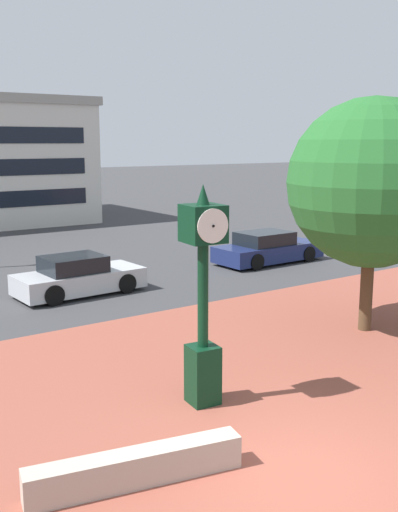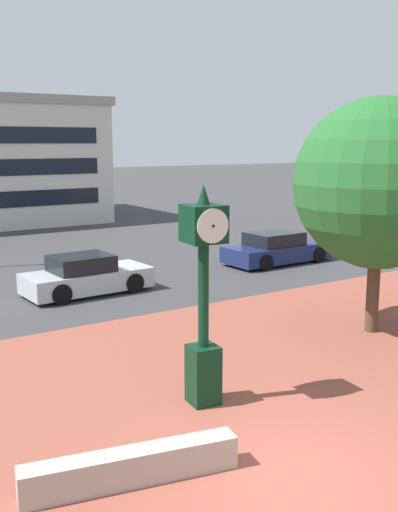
{
  "view_description": "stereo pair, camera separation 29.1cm",
  "coord_description": "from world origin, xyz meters",
  "px_view_note": "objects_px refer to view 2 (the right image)",
  "views": [
    {
      "loc": [
        -5.94,
        -5.86,
        4.88
      ],
      "look_at": [
        0.04,
        2.69,
        2.89
      ],
      "focal_mm": 42.33,
      "sensor_mm": 36.0,
      "label": 1
    },
    {
      "loc": [
        -5.7,
        -6.02,
        4.88
      ],
      "look_at": [
        0.04,
        2.69,
        2.89
      ],
      "focal_mm": 42.33,
      "sensor_mm": 36.0,
      "label": 2
    }
  ],
  "objects_px": {
    "street_clock": "(203,296)",
    "car_street_near": "(277,249)",
    "plaza_tree": "(380,187)",
    "car_street_mid": "(86,276)"
  },
  "relations": [
    {
      "from": "street_clock",
      "to": "car_street_mid",
      "type": "bearing_deg",
      "value": 87.29
    },
    {
      "from": "street_clock",
      "to": "plaza_tree",
      "type": "distance_m",
      "value": 6.69
    },
    {
      "from": "street_clock",
      "to": "plaza_tree",
      "type": "height_order",
      "value": "plaza_tree"
    },
    {
      "from": "street_clock",
      "to": "car_street_near",
      "type": "xyz_separation_m",
      "value": [
        9.97,
        9.49,
        -1.53
      ]
    },
    {
      "from": "street_clock",
      "to": "car_street_near",
      "type": "distance_m",
      "value": 13.85
    },
    {
      "from": "plaza_tree",
      "to": "car_street_near",
      "type": "height_order",
      "value": "plaza_tree"
    },
    {
      "from": "car_street_near",
      "to": "car_street_mid",
      "type": "relative_size",
      "value": 1.11
    },
    {
      "from": "car_street_near",
      "to": "car_street_mid",
      "type": "height_order",
      "value": "same"
    },
    {
      "from": "car_street_mid",
      "to": "plaza_tree",
      "type": "bearing_deg",
      "value": 29.79
    },
    {
      "from": "plaza_tree",
      "to": "street_clock",
      "type": "bearing_deg",
      "value": -167.7
    }
  ]
}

